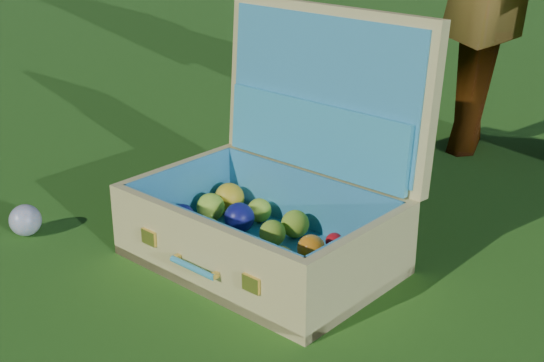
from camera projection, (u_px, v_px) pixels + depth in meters
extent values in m
plane|color=#215114|center=(319.00, 246.00, 1.63)|extent=(60.00, 60.00, 0.00)
sphere|color=#4680B6|center=(25.00, 220.00, 1.67)|extent=(0.07, 0.07, 0.07)
cube|color=tan|center=(261.00, 259.00, 1.56)|extent=(0.61, 0.52, 0.02)
cube|color=tan|center=(202.00, 257.00, 1.42)|extent=(0.49, 0.22, 0.16)
cube|color=tan|center=(312.00, 204.00, 1.65)|extent=(0.49, 0.22, 0.16)
cube|color=tan|center=(178.00, 196.00, 1.69)|extent=(0.14, 0.29, 0.16)
cube|color=tan|center=(362.00, 268.00, 1.38)|extent=(0.14, 0.29, 0.16)
cube|color=teal|center=(261.00, 253.00, 1.55)|extent=(0.56, 0.47, 0.01)
cube|color=teal|center=(207.00, 250.00, 1.42)|extent=(0.45, 0.19, 0.14)
cube|color=teal|center=(308.00, 202.00, 1.63)|extent=(0.45, 0.19, 0.14)
cube|color=teal|center=(182.00, 194.00, 1.68)|extent=(0.12, 0.29, 0.14)
cube|color=teal|center=(357.00, 261.00, 1.38)|extent=(0.12, 0.29, 0.14)
cube|color=tan|center=(326.00, 90.00, 1.58)|extent=(0.50, 0.25, 0.35)
cube|color=teal|center=(320.00, 91.00, 1.57)|extent=(0.46, 0.21, 0.31)
cube|color=teal|center=(315.00, 136.00, 1.59)|extent=(0.44, 0.20, 0.15)
cube|color=#F2C659|center=(149.00, 237.00, 1.50)|extent=(0.04, 0.02, 0.03)
cube|color=#F2C659|center=(251.00, 284.00, 1.32)|extent=(0.04, 0.02, 0.03)
cylinder|color=teal|center=(192.00, 268.00, 1.41)|extent=(0.11, 0.05, 0.01)
cube|color=#F2C659|center=(177.00, 258.00, 1.44)|extent=(0.02, 0.02, 0.01)
cube|color=#F2C659|center=(215.00, 276.00, 1.38)|extent=(0.02, 0.02, 0.01)
sphere|color=orange|center=(157.00, 230.00, 1.58)|extent=(0.06, 0.06, 0.06)
sphere|color=red|center=(187.00, 247.00, 1.53)|extent=(0.04, 0.04, 0.04)
sphere|color=orange|center=(224.00, 264.00, 1.46)|extent=(0.04, 0.04, 0.04)
sphere|color=white|center=(262.00, 274.00, 1.39)|extent=(0.07, 0.07, 0.07)
sphere|color=white|center=(306.00, 297.00, 1.35)|extent=(0.04, 0.04, 0.04)
sphere|color=#111255|center=(182.00, 216.00, 1.65)|extent=(0.05, 0.05, 0.05)
sphere|color=#9CC32F|center=(209.00, 232.00, 1.57)|extent=(0.06, 0.06, 0.06)
sphere|color=#CAAF8E|center=(246.00, 247.00, 1.51)|extent=(0.05, 0.05, 0.05)
sphere|color=gold|center=(280.00, 261.00, 1.46)|extent=(0.06, 0.06, 0.06)
sphere|color=#9CC32F|center=(325.00, 278.00, 1.40)|extent=(0.05, 0.05, 0.05)
sphere|color=#9CC32F|center=(211.00, 207.00, 1.69)|extent=(0.06, 0.06, 0.06)
sphere|color=#111255|center=(239.00, 218.00, 1.63)|extent=(0.07, 0.07, 0.07)
sphere|color=#9CC32F|center=(272.00, 233.00, 1.57)|extent=(0.06, 0.06, 0.06)
sphere|color=orange|center=(311.00, 249.00, 1.51)|extent=(0.06, 0.06, 0.06)
sphere|color=white|center=(350.00, 262.00, 1.43)|extent=(0.07, 0.07, 0.07)
sphere|color=gold|center=(229.00, 198.00, 1.73)|extent=(0.07, 0.07, 0.07)
sphere|color=#9CC32F|center=(259.00, 210.00, 1.68)|extent=(0.05, 0.05, 0.05)
sphere|color=#9CC32F|center=(295.00, 224.00, 1.61)|extent=(0.06, 0.06, 0.06)
sphere|color=red|center=(334.00, 242.00, 1.56)|extent=(0.04, 0.04, 0.04)
sphere|color=#CAAF8E|center=(377.00, 247.00, 1.49)|extent=(0.08, 0.08, 0.08)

